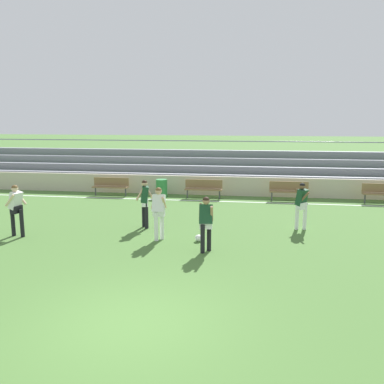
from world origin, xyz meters
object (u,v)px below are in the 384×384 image
Objects in this scene: player_white_dropping_back at (159,209)px; player_white_deep_cover at (16,206)px; bench_far_left at (383,192)px; bench_centre_sideline at (111,185)px; trash_bin at (162,188)px; player_dark_pressing_high at (302,202)px; bleacher_stand at (180,168)px; player_dark_trailing_run at (145,199)px; bench_far_right at (289,189)px; bench_near_wall_gap at (204,187)px; soccer_ball at (198,238)px; player_dark_on_ball at (206,220)px.

player_white_deep_cover is at bearing -176.45° from player_white_dropping_back.
bench_centre_sideline is at bearing 180.00° from bench_far_left.
bench_centre_sideline is at bearing 179.66° from trash_bin.
trash_bin is at bearing -0.34° from bench_centre_sideline.
bleacher_stand is at bearing 124.77° from player_dark_pressing_high.
bench_centre_sideline is at bearing 119.97° from player_dark_trailing_run.
bench_far_right is at bearing 45.98° from player_dark_trailing_run.
trash_bin is 5.68m from player_dark_trailing_run.
bleacher_stand reaches higher than player_white_dropping_back.
bench_centre_sideline is 2.60m from trash_bin.
bench_far_left is at bearing 28.45° from player_white_deep_cover.
bench_centre_sideline is at bearing 180.00° from bench_near_wall_gap.
bench_far_left is (12.85, 0.00, 0.00)m from bench_centre_sideline.
trash_bin is (-2.06, -0.02, -0.10)m from bench_near_wall_gap.
player_white_dropping_back is at bearing -94.79° from bench_near_wall_gap.
player_dark_trailing_run is (-1.41, -5.62, 0.48)m from bench_near_wall_gap.
bleacher_stand is 16.10× the size of player_dark_trailing_run.
player_white_deep_cover is (-0.63, -7.30, 0.48)m from bench_centre_sideline.
trash_bin is at bearing 96.61° from player_dark_trailing_run.
bench_near_wall_gap is at bearing 0.00° from bench_centre_sideline.
bench_centre_sideline is 8.18× the size of soccer_ball.
bench_near_wall_gap is at bearing 97.33° from player_dark_on_ball.
soccer_ball is (1.27, 0.01, -0.91)m from player_white_dropping_back.
player_dark_pressing_high is (0.01, -5.06, 0.44)m from bench_far_right.
player_white_deep_cover is at bearing -141.88° from bench_far_right.
bench_centre_sideline is 1.05× the size of player_dark_trailing_run.
player_white_deep_cover is at bearing -94.92° from bench_centre_sideline.
bench_far_right and bench_centre_sideline have the same top height.
trash_bin is at bearing 111.41° from soccer_ball.
trash_bin is 4.01× the size of soccer_ball.
bench_centre_sideline is 7.35m from player_white_deep_cover.
trash_bin is (-10.26, -0.02, -0.10)m from bench_far_left.
player_dark_trailing_run is at bearing -83.39° from trash_bin.
player_white_dropping_back is 1.03× the size of player_dark_pressing_high.
bench_far_left is 1.10× the size of player_dark_on_ball.
player_white_dropping_back reaches higher than bench_far_right.
player_dark_on_ball is (-3.00, -7.97, 0.42)m from bench_far_right.
player_white_dropping_back is 1.62m from player_dark_trailing_run.
soccer_ball is at bearing -115.52° from bench_far_right.
soccer_ball is at bearing -137.02° from bench_far_left.
bench_centre_sideline is 12.85m from bench_far_left.
player_dark_trailing_run reaches higher than player_white_dropping_back.
player_dark_trailing_run is at bearing 146.56° from soccer_ball.
bench_centre_sideline is at bearing 149.80° from player_dark_pressing_high.
bench_near_wall_gap is 6.48m from player_dark_pressing_high.
player_dark_trailing_run is (3.24, -5.62, 0.48)m from bench_centre_sideline.
trash_bin is 7.99m from player_white_deep_cover.
soccer_ball is (-7.52, -7.00, -0.44)m from bench_far_left.
soccer_ball is (-0.35, 0.97, -0.86)m from player_dark_on_ball.
player_white_deep_cover is (-6.31, 0.67, 0.06)m from player_dark_on_ball.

